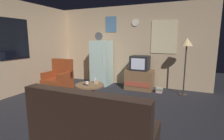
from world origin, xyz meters
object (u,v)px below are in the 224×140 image
Objects in this scene: couch at (93,130)px; fridge at (101,63)px; armchair at (59,80)px; coffee_table at (90,93)px; mug_ceramic_tan at (97,82)px; book_stack at (159,90)px; mug_ceramic_white at (87,83)px; crt_tv at (140,63)px; remote_control at (85,85)px; wine_glass at (95,81)px; standing_lamp at (187,46)px; tv_stand at (139,80)px.

fridge is at bearing 115.09° from couch.
fridge is 1.54m from armchair.
fridge is 2.46× the size of coffee_table.
book_stack is (1.36, 1.30, -0.41)m from mug_ceramic_tan.
mug_ceramic_white is at bearing -18.46° from armchair.
crt_tv reaches higher than mug_ceramic_white.
remote_control is 2.21m from book_stack.
crt_tv reaches higher than wine_glass.
coffee_table is 4.80× the size of remote_control.
wine_glass is 0.16× the size of armchair.
standing_lamp is at bearing 33.27° from wine_glass.
armchair reaches higher than couch.
couch is (1.06, -1.69, 0.09)m from coffee_table.
mug_ceramic_white is at bearing -74.84° from fridge.
armchair is at bearing 174.74° from remote_control.
mug_ceramic_tan is 0.60× the size of remote_control.
mug_ceramic_tan is at bearing 64.33° from remote_control.
book_stack is (0.63, -0.11, -0.76)m from crt_tv.
fridge is 1.59m from wine_glass.
tv_stand is 0.53× the size of standing_lamp.
fridge is at bearing 111.11° from wine_glass.
couch is (0.20, -3.26, -0.52)m from crt_tv.
standing_lamp is 2.58m from mug_ceramic_tan.
remote_control is at bearing -130.15° from mug_ceramic_tan.
standing_lamp is at bearing 35.01° from coffee_table.
crt_tv is at bearing 93.52° from couch.
armchair is (-3.41, -1.14, -1.02)m from standing_lamp.
tv_stand reaches higher than mug_ceramic_white.
fridge is 11.80× the size of wine_glass.
mug_ceramic_tan is 0.09× the size of armchair.
mug_ceramic_tan is at bearing 116.88° from couch.
crt_tv is at bearing 177.06° from standing_lamp.
mug_ceramic_white is at bearing -120.20° from coffee_table.
standing_lamp is 7.94× the size of book_stack.
tv_stand is 9.33× the size of mug_ceramic_white.
standing_lamp reaches higher than mug_ceramic_white.
mug_ceramic_white and mug_ceramic_tan have the same top height.
coffee_table is 3.60× the size of book_stack.
coffee_table is at bearing -118.05° from wine_glass.
fridge is 1.78m from remote_control.
tv_stand is 4.20× the size of book_stack.
crt_tv reaches higher than couch.
crt_tv is 3.60× the size of wine_glass.
couch is at bearing -86.48° from crt_tv.
tv_stand is 2.45m from armchair.
book_stack is (0.43, 3.14, -0.24)m from couch.
remote_control is at bearing -130.10° from coffee_table.
mug_ceramic_tan is (0.16, 0.21, 0.00)m from mug_ceramic_white.
fridge is at bearing 106.86° from coffee_table.
crt_tv is 6.00× the size of mug_ceramic_tan.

